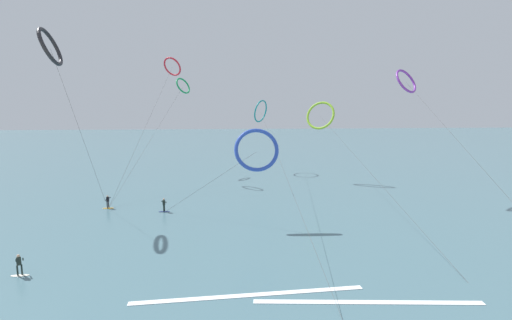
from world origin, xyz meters
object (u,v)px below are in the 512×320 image
at_px(surfer_amber, 108,203).
at_px(kite_lime, 320,116).
at_px(surfer_ivory, 19,266).
at_px(surfer_navy, 164,206).
at_px(kite_crimson, 172,67).
at_px(kite_teal, 261,111).
at_px(kite_emerald, 183,86).
at_px(kite_charcoal, 50,47).
at_px(kite_cobalt, 257,150).
at_px(kite_violet, 406,81).

bearing_deg(surfer_amber, kite_lime, -46.28).
distance_m(surfer_ivory, surfer_amber, 18.78).
relative_size(surfer_navy, kite_crimson, 0.08).
distance_m(surfer_navy, kite_teal, 34.19).
xyz_separation_m(kite_emerald, kite_teal, (15.14, 0.23, -4.89)).
distance_m(surfer_ivory, kite_lime, 48.46).
bearing_deg(kite_lime, surfer_amber, -115.67).
bearing_deg(surfer_ivory, kite_crimson, 51.30).
bearing_deg(surfer_ivory, kite_charcoal, 73.32).
height_order(kite_emerald, kite_crimson, kite_crimson).
bearing_deg(kite_emerald, kite_cobalt, -126.05).
relative_size(surfer_ivory, kite_charcoal, 0.08).
height_order(kite_violet, kite_teal, kite_violet).
distance_m(kite_emerald, kite_crimson, 6.88).
bearing_deg(surfer_amber, kite_charcoal, 141.56).
bearing_deg(kite_emerald, kite_crimson, -154.81).
xyz_separation_m(kite_charcoal, kite_teal, (26.48, 29.37, -7.42)).
xyz_separation_m(kite_lime, kite_cobalt, (-13.25, -23.33, -3.14)).
relative_size(kite_emerald, kite_crimson, 1.29).
bearing_deg(kite_cobalt, surfer_ivory, -149.12).
height_order(kite_violet, kite_charcoal, kite_charcoal).
bearing_deg(surfer_navy, kite_cobalt, 78.94).
distance_m(surfer_amber, kite_crimson, 28.31).
bearing_deg(kite_cobalt, kite_teal, 84.05).
xyz_separation_m(surfer_navy, kite_violet, (33.13, 5.96, 15.61)).
distance_m(kite_emerald, kite_teal, 15.91).
height_order(surfer_navy, kite_teal, kite_teal).
relative_size(kite_violet, kite_charcoal, 1.37).
distance_m(kite_violet, kite_cobalt, 26.27).
xyz_separation_m(kite_crimson, kite_teal, (16.27, 6.35, -7.83)).
height_order(surfer_amber, kite_teal, kite_teal).
height_order(surfer_amber, kite_cobalt, kite_cobalt).
bearing_deg(surfer_amber, kite_violet, -67.49).
distance_m(kite_charcoal, kite_teal, 40.23).
relative_size(kite_crimson, kite_teal, 0.39).
relative_size(surfer_amber, kite_lime, 0.04).
bearing_deg(kite_crimson, kite_violet, -172.55).
relative_size(kite_emerald, kite_violet, 0.95).
bearing_deg(kite_teal, surfer_ivory, 8.74).
distance_m(surfer_navy, kite_lime, 31.89).
distance_m(surfer_amber, kite_violet, 43.55).
bearing_deg(kite_lime, kite_crimson, -151.94).
height_order(surfer_navy, kite_lime, kite_lime).
distance_m(kite_charcoal, kite_cobalt, 25.57).
bearing_deg(surfer_amber, kite_emerald, 2.12).
distance_m(kite_emerald, kite_charcoal, 31.37).
bearing_deg(surfer_navy, surfer_ivory, -11.14).
relative_size(kite_crimson, kite_cobalt, 1.64).
xyz_separation_m(surfer_ivory, kite_teal, (23.09, 45.21, 11.19)).
distance_m(surfer_ivory, kite_violet, 49.60).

